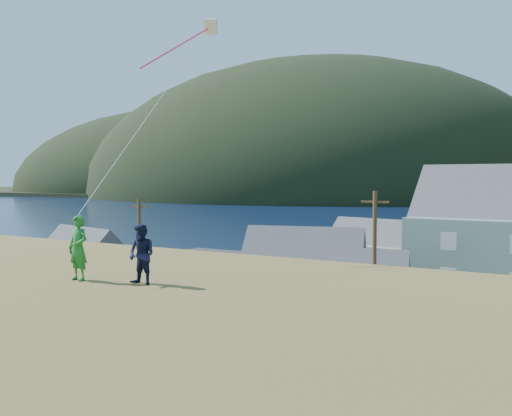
# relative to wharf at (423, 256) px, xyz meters

# --- Properties ---
(ground) EXTENTS (900.00, 900.00, 0.00)m
(ground) POSITION_rel_wharf_xyz_m (6.00, -40.00, -0.45)
(ground) COLOR #0A1638
(ground) RESTS_ON ground
(grass_strip) EXTENTS (110.00, 8.00, 0.10)m
(grass_strip) POSITION_rel_wharf_xyz_m (6.00, -42.00, -0.40)
(grass_strip) COLOR #4C3D19
(grass_strip) RESTS_ON ground
(waterfront_lot) EXTENTS (72.00, 36.00, 0.12)m
(waterfront_lot) POSITION_rel_wharf_xyz_m (6.00, -23.00, -0.39)
(waterfront_lot) COLOR #28282B
(waterfront_lot) RESTS_ON ground
(wharf) EXTENTS (26.00, 14.00, 0.90)m
(wharf) POSITION_rel_wharf_xyz_m (0.00, 0.00, 0.00)
(wharf) COLOR gray
(wharf) RESTS_ON ground
(shed_teal) EXTENTS (9.69, 7.77, 6.74)m
(shed_teal) POSITION_rel_wharf_xyz_m (-21.22, -34.85, 2.07)
(shed_teal) COLOR #2E6C5D
(shed_teal) RESTS_ON waterfront_lot
(shed_palegreen_near) EXTENTS (10.93, 8.33, 7.07)m
(shed_palegreen_near) POSITION_rel_wharf_xyz_m (-2.61, -28.00, 2.21)
(shed_palegreen_near) COLOR gray
(shed_palegreen_near) RESTS_ON waterfront_lot
(shed_white) EXTENTS (8.00, 6.16, 5.69)m
(shed_white) POSITION_rel_wharf_xyz_m (3.03, -30.69, 1.75)
(shed_white) COLOR silver
(shed_white) RESTS_ON waterfront_lot
(shed_palegreen_far) EXTENTS (11.33, 8.01, 6.91)m
(shed_palegreen_far) POSITION_rel_wharf_xyz_m (-1.26, -13.86, 2.20)
(shed_palegreen_far) COLOR slate
(shed_palegreen_far) RESTS_ON waterfront_lot
(utility_poles) EXTENTS (28.80, 0.24, 9.73)m
(utility_poles) POSITION_rel_wharf_xyz_m (5.54, -38.50, 4.20)
(utility_poles) COLOR #47331E
(utility_poles) RESTS_ON waterfront_lot
(parked_cars) EXTENTS (22.95, 13.36, 1.56)m
(parked_cars) POSITION_rel_wharf_xyz_m (-1.57, -19.28, 0.41)
(parked_cars) COLOR white
(parked_cars) RESTS_ON waterfront_lot
(kite_flyer_green) EXTENTS (0.63, 0.43, 1.69)m
(kite_flyer_green) POSITION_rel_wharf_xyz_m (5.86, -59.05, 7.59)
(kite_flyer_green) COLOR #217A29
(kite_flyer_green) RESTS_ON hillside
(kite_flyer_navy) EXTENTS (0.74, 0.59, 1.51)m
(kite_flyer_navy) POSITION_rel_wharf_xyz_m (7.66, -58.65, 7.50)
(kite_flyer_navy) COLOR #131835
(kite_flyer_navy) RESTS_ON hillside
(kite_rig) EXTENTS (1.03, 3.87, 9.71)m
(kite_rig) POSITION_rel_wharf_xyz_m (5.00, -52.21, 14.71)
(kite_rig) COLOR #FFF5C2
(kite_rig) RESTS_ON ground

